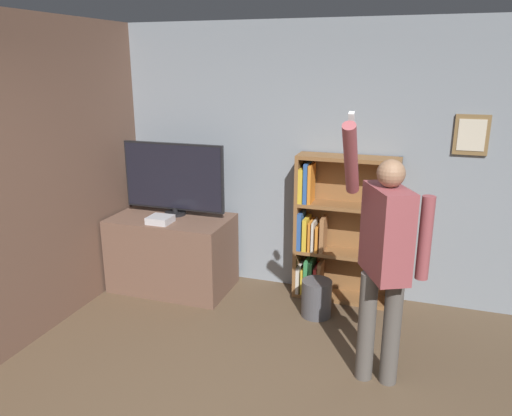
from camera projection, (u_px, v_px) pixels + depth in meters
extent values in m
cube|color=gray|center=(316.00, 162.00, 4.97)|extent=(6.05, 0.06, 2.70)
cube|color=olive|center=(472.00, 135.00, 4.41)|extent=(0.29, 0.02, 0.36)
cube|color=beige|center=(472.00, 135.00, 4.40)|extent=(0.23, 0.01, 0.28)
cube|color=brown|center=(46.00, 178.00, 4.29)|extent=(0.06, 4.41, 2.70)
cube|color=brown|center=(173.00, 253.00, 5.23)|extent=(1.21, 0.71, 0.77)
cylinder|color=black|center=(175.00, 213.00, 5.21)|extent=(0.22, 0.22, 0.03)
cylinder|color=black|center=(175.00, 210.00, 5.20)|extent=(0.06, 0.06, 0.05)
cube|color=black|center=(174.00, 177.00, 5.10)|extent=(1.10, 0.04, 0.69)
cube|color=black|center=(173.00, 177.00, 5.08)|extent=(1.06, 0.01, 0.66)
cube|color=silver|center=(160.00, 220.00, 4.94)|extent=(0.23, 0.21, 0.07)
cube|color=brown|center=(298.00, 225.00, 5.01)|extent=(0.04, 0.28, 1.46)
cube|color=brown|center=(394.00, 235.00, 4.73)|extent=(0.04, 0.28, 1.46)
cube|color=brown|center=(347.00, 226.00, 4.99)|extent=(0.97, 0.01, 1.46)
cube|color=brown|center=(341.00, 296.00, 5.07)|extent=(0.90, 0.28, 0.04)
cube|color=brown|center=(343.00, 253.00, 4.94)|extent=(0.90, 0.28, 0.04)
cube|color=brown|center=(346.00, 206.00, 4.80)|extent=(0.90, 0.28, 0.04)
cube|color=brown|center=(349.00, 158.00, 4.67)|extent=(0.90, 0.28, 0.04)
cube|color=beige|center=(299.00, 278.00, 5.13)|extent=(0.03, 0.22, 0.30)
cube|color=gold|center=(304.00, 279.00, 5.14)|extent=(0.02, 0.25, 0.28)
cube|color=#338447|center=(308.00, 275.00, 5.11)|extent=(0.04, 0.25, 0.38)
cube|color=#338447|center=(312.00, 276.00, 5.09)|extent=(0.03, 0.23, 0.38)
cube|color=red|center=(317.00, 279.00, 5.09)|extent=(0.03, 0.26, 0.31)
cube|color=#99663D|center=(320.00, 279.00, 5.05)|extent=(0.04, 0.21, 0.36)
cube|color=#2D569E|center=(301.00, 230.00, 4.98)|extent=(0.04, 0.22, 0.38)
cube|color=gold|center=(307.00, 233.00, 4.99)|extent=(0.04, 0.25, 0.33)
cube|color=orange|center=(311.00, 235.00, 4.97)|extent=(0.02, 0.23, 0.30)
cube|color=beige|center=(314.00, 235.00, 4.96)|extent=(0.02, 0.23, 0.30)
cube|color=orange|center=(318.00, 237.00, 4.94)|extent=(0.03, 0.21, 0.26)
cube|color=#99663D|center=(323.00, 234.00, 4.91)|extent=(0.04, 0.21, 0.35)
cube|color=gold|center=(303.00, 185.00, 4.86)|extent=(0.04, 0.25, 0.34)
cube|color=#2D569E|center=(308.00, 182.00, 4.85)|extent=(0.04, 0.26, 0.39)
cube|color=orange|center=(311.00, 183.00, 4.82)|extent=(0.03, 0.23, 0.38)
cylinder|color=#56514C|center=(366.00, 327.00, 3.69)|extent=(0.13, 0.13, 0.86)
cylinder|color=#56514C|center=(392.00, 331.00, 3.63)|extent=(0.13, 0.13, 0.86)
cube|color=#99474C|center=(386.00, 232.00, 3.45)|extent=(0.40, 0.51, 0.64)
sphere|color=#9E7556|center=(391.00, 173.00, 3.33)|extent=(0.19, 0.19, 0.19)
cylinder|color=#99474C|center=(425.00, 238.00, 3.38)|extent=(0.09, 0.09, 0.59)
cylinder|color=#99474C|center=(351.00, 159.00, 3.27)|extent=(0.09, 0.41, 0.54)
cube|color=white|center=(352.00, 122.00, 3.15)|extent=(0.04, 0.09, 0.14)
cylinder|color=#4C4C51|center=(316.00, 298.00, 4.69)|extent=(0.28, 0.28, 0.35)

